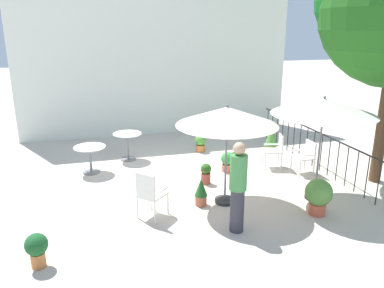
{
  "coord_description": "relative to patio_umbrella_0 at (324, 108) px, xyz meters",
  "views": [
    {
      "loc": [
        -2.3,
        -8.7,
        3.69
      ],
      "look_at": [
        0.0,
        -0.08,
        0.93
      ],
      "focal_mm": 35.82,
      "sensor_mm": 36.0,
      "label": 1
    }
  ],
  "objects": [
    {
      "name": "ground_plane",
      "position": [
        -2.36,
        1.85,
        -2.06
      ],
      "size": [
        60.0,
        60.0,
        0.0
      ],
      "primitive_type": "plane",
      "color": "beige"
    },
    {
      "name": "villa_facade",
      "position": [
        -2.36,
        6.35,
        0.43
      ],
      "size": [
        9.38,
        0.3,
        4.98
      ],
      "primitive_type": "cube",
      "color": "white",
      "rests_on": "ground"
    },
    {
      "name": "terrace_railing",
      "position": [
        1.08,
        1.85,
        -1.39
      ],
      "size": [
        0.03,
        6.03,
        1.01
      ],
      "color": "black",
      "rests_on": "ground"
    },
    {
      "name": "patio_umbrella_0",
      "position": [
        0.0,
        0.0,
        0.0
      ],
      "size": [
        2.18,
        2.18,
        2.31
      ],
      "color": "#2D2D2D",
      "rests_on": "ground"
    },
    {
      "name": "patio_umbrella_1",
      "position": [
        -2.01,
        0.33,
        -0.15
      ],
      "size": [
        2.12,
        2.12,
        2.18
      ],
      "color": "#2D2D2D",
      "rests_on": "ground"
    },
    {
      "name": "cafe_table_0",
      "position": [
        -3.75,
        3.69,
        -1.51
      ],
      "size": [
        0.8,
        0.8,
        0.78
      ],
      "color": "silver",
      "rests_on": "ground"
    },
    {
      "name": "cafe_table_1",
      "position": [
        -4.8,
        2.91,
        -1.56
      ],
      "size": [
        0.82,
        0.82,
        0.71
      ],
      "color": "white",
      "rests_on": "ground"
    },
    {
      "name": "patio_chair_0",
      "position": [
        0.03,
        2.02,
        -1.53
      ],
      "size": [
        0.57,
        0.55,
        0.91
      ],
      "color": "white",
      "rests_on": "ground"
    },
    {
      "name": "patio_chair_1",
      "position": [
        -3.69,
        0.04,
        -1.5
      ],
      "size": [
        0.68,
        0.68,
        0.99
      ],
      "color": "white",
      "rests_on": "ground"
    },
    {
      "name": "patio_chair_2",
      "position": [
        0.6,
        1.43,
        -1.55
      ],
      "size": [
        0.43,
        0.49,
        0.86
      ],
      "color": "white",
      "rests_on": "ground"
    },
    {
      "name": "potted_plant_0",
      "position": [
        -2.1,
        1.44,
        -1.79
      ],
      "size": [
        0.26,
        0.27,
        0.51
      ],
      "color": "brown",
      "rests_on": "ground"
    },
    {
      "name": "potted_plant_1",
      "position": [
        -1.31,
        2.08,
        -1.78
      ],
      "size": [
        0.35,
        0.35,
        0.53
      ],
      "color": "#CF6149",
      "rests_on": "ground"
    },
    {
      "name": "potted_plant_2",
      "position": [
        -5.67,
        -1.11,
        -1.72
      ],
      "size": [
        0.36,
        0.36,
        0.58
      ],
      "color": "#C0733C",
      "rests_on": "ground"
    },
    {
      "name": "potted_plant_3",
      "position": [
        -1.54,
        3.86,
        -1.78
      ],
      "size": [
        0.33,
        0.33,
        0.52
      ],
      "color": "#C37439",
      "rests_on": "ground"
    },
    {
      "name": "potted_plant_4",
      "position": [
        0.58,
        3.38,
        -1.62
      ],
      "size": [
        0.38,
        0.38,
        0.86
      ],
      "color": "#AB522C",
      "rests_on": "ground"
    },
    {
      "name": "potted_plant_5",
      "position": [
        -2.55,
        0.33,
        -1.75
      ],
      "size": [
        0.28,
        0.28,
        0.61
      ],
      "color": "#B25E40",
      "rests_on": "ground"
    },
    {
      "name": "potted_plant_6",
      "position": [
        -0.37,
        -0.67,
        -1.63
      ],
      "size": [
        0.55,
        0.55,
        0.76
      ],
      "color": "#C0573C",
      "rests_on": "ground"
    },
    {
      "name": "standing_person",
      "position": [
        -2.2,
        -0.87,
        -1.16
      ],
      "size": [
        0.44,
        0.44,
        1.74
      ],
      "color": "#33333D",
      "rests_on": "ground"
    }
  ]
}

